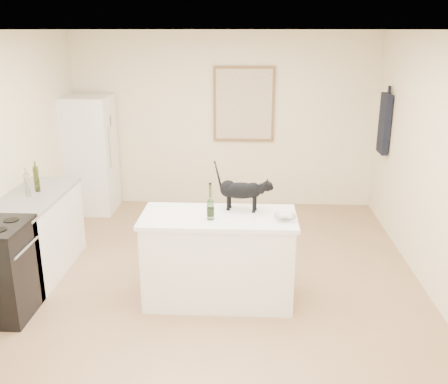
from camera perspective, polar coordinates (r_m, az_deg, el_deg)
floor at (r=5.40m, az=-1.54°, el=-10.84°), size 5.50×5.50×0.00m
ceiling at (r=4.73m, az=-1.81°, el=17.92°), size 5.50×5.50×0.00m
wall_back at (r=7.59m, az=-0.03°, el=8.09°), size 4.50×0.00×4.50m
wall_front at (r=2.39m, az=-6.98°, el=-15.24°), size 4.50×0.00×4.50m
wall_right at (r=5.24m, az=23.70°, el=2.02°), size 0.00×5.50×5.50m
island_base at (r=5.02m, az=-0.60°, el=-7.68°), size 1.44×0.67×0.86m
island_top at (r=4.84m, az=-0.62°, el=-2.87°), size 1.50×0.70×0.04m
left_cabinets at (r=5.94m, az=-20.50°, el=-4.68°), size 0.60×1.40×0.86m
left_countertop at (r=5.80m, az=-20.98°, el=-0.56°), size 0.62×1.44×0.04m
fridge at (r=7.65m, az=-14.98°, el=4.11°), size 0.68×0.68×1.70m
artwork_frame at (r=7.51m, az=2.28°, el=9.91°), size 0.90×0.03×1.10m
artwork_canvas at (r=7.49m, az=2.28°, el=9.89°), size 0.82×0.00×1.02m
hanging_garment at (r=7.11m, az=17.74°, el=7.38°), size 0.08×0.34×0.80m
black_cat at (r=4.92m, az=1.93°, el=-0.07°), size 0.54×0.25×0.36m
wine_bottle at (r=4.68m, az=-1.55°, el=-1.32°), size 0.07×0.07×0.31m
glass_bowl at (r=4.74m, az=6.94°, el=-2.90°), size 0.21×0.21×0.05m
fridge_paper at (r=7.50m, az=-12.64°, el=7.91°), size 0.03×0.12×0.15m
counter_bottle_cluster at (r=5.86m, az=-20.81°, el=1.18°), size 0.10×0.31×0.28m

